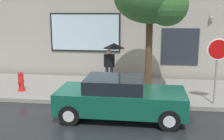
% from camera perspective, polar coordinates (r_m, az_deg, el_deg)
% --- Properties ---
extents(ground_plane, '(60.00, 60.00, 0.00)m').
position_cam_1_polar(ground_plane, '(9.31, -2.08, -9.56)').
color(ground_plane, black).
extents(sidewalk, '(20.00, 4.00, 0.15)m').
position_cam_1_polar(sidewalk, '(12.09, 0.33, -4.02)').
color(sidewalk, gray).
rests_on(sidewalk, ground).
extents(building_facade, '(20.00, 0.67, 7.00)m').
position_cam_1_polar(building_facade, '(14.09, 1.64, 12.32)').
color(building_facade, '#9E998E').
rests_on(building_facade, ground).
extents(parked_car, '(4.08, 1.82, 1.36)m').
position_cam_1_polar(parked_car, '(8.99, 1.61, -5.75)').
color(parked_car, '#0F4C38').
rests_on(parked_car, ground).
extents(fire_hydrant, '(0.30, 0.44, 0.80)m').
position_cam_1_polar(fire_hydrant, '(12.15, -18.17, -2.27)').
color(fire_hydrant, red).
rests_on(fire_hydrant, sidewalk).
extents(pedestrian_with_umbrella, '(0.96, 0.96, 1.87)m').
position_cam_1_polar(pedestrian_with_umbrella, '(12.38, 0.07, 3.73)').
color(pedestrian_with_umbrella, black).
rests_on(pedestrian_with_umbrella, sidewalk).
extents(stop_sign, '(0.76, 0.10, 2.36)m').
position_cam_1_polar(stop_sign, '(10.31, 20.83, 2.27)').
color(stop_sign, gray).
rests_on(stop_sign, sidewalk).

